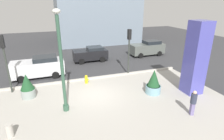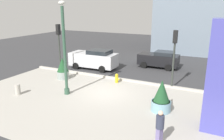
{
  "view_description": "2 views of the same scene",
  "coord_description": "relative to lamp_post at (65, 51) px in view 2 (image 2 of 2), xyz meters",
  "views": [
    {
      "loc": [
        -2.81,
        -11.93,
        6.56
      ],
      "look_at": [
        0.91,
        -1.11,
        2.3
      ],
      "focal_mm": 29.48,
      "sensor_mm": 36.0,
      "label": 1
    },
    {
      "loc": [
        6.93,
        -12.95,
        5.87
      ],
      "look_at": [
        1.02,
        -0.96,
        2.06
      ],
      "focal_mm": 35.77,
      "sensor_mm": 36.0,
      "label": 2
    }
  ],
  "objects": [
    {
      "name": "plaza_pavement",
      "position": [
        2.29,
        -0.66,
        -3.04
      ],
      "size": [
        18.0,
        10.0,
        0.02
      ],
      "primitive_type": "cube",
      "color": "#ADA89E",
      "rests_on": "ground_plane"
    },
    {
      "name": "car_curb_west",
      "position": [
        3.86,
        9.83,
        -2.19
      ],
      "size": [
        3.9,
        2.06,
        1.66
      ],
      "color": "black",
      "rests_on": "ground_plane"
    },
    {
      "name": "car_curb_east",
      "position": [
        -1.73,
        6.6,
        -2.07
      ],
      "size": [
        4.65,
        2.21,
        1.89
      ],
      "color": "silver",
      "rests_on": "ground_plane"
    },
    {
      "name": "concrete_bollard",
      "position": [
        -2.98,
        -1.57,
        -2.66
      ],
      "size": [
        0.36,
        0.36,
        0.75
      ],
      "primitive_type": "cylinder",
      "color": "#B2ADA3",
      "rests_on": "ground_plane"
    },
    {
      "name": "potted_plant_near_left",
      "position": [
        6.51,
        0.29,
        -2.19
      ],
      "size": [
        1.14,
        1.14,
        1.88
      ],
      "color": "#7AA8B7",
      "rests_on": "ground_plane"
    },
    {
      "name": "traffic_light_far_side",
      "position": [
        -3.68,
        3.95,
        -0.07
      ],
      "size": [
        0.28,
        0.42,
        4.4
      ],
      "color": "#333833",
      "rests_on": "ground_plane"
    },
    {
      "name": "traffic_light_corner",
      "position": [
        6.28,
        4.44,
        -0.12
      ],
      "size": [
        0.28,
        0.42,
        4.29
      ],
      "color": "#333833",
      "rests_on": "ground_plane"
    },
    {
      "name": "curb_strip",
      "position": [
        2.29,
        4.46,
        -2.96
      ],
      "size": [
        18.0,
        0.24,
        0.16
      ],
      "primitive_type": "cube",
      "color": "#B7B2A8",
      "rests_on": "ground_plane"
    },
    {
      "name": "fire_hydrant",
      "position": [
        2.08,
        3.72,
        -2.67
      ],
      "size": [
        0.36,
        0.26,
        0.75
      ],
      "color": "gold",
      "rests_on": "ground_plane"
    },
    {
      "name": "ground_plane",
      "position": [
        2.29,
        5.34,
        -3.04
      ],
      "size": [
        60.0,
        60.0,
        0.0
      ],
      "primitive_type": "plane",
      "color": "#38383A"
    },
    {
      "name": "lamp_post",
      "position": [
        0.0,
        0.0,
        0.0
      ],
      "size": [
        0.44,
        0.44,
        6.23
      ],
      "color": "#335642",
      "rests_on": "ground_plane"
    },
    {
      "name": "pedestrian_crossing",
      "position": [
        7.27,
        -2.99,
        -2.13
      ],
      "size": [
        0.47,
        0.47,
        1.63
      ],
      "color": "slate",
      "rests_on": "ground_plane"
    },
    {
      "name": "potted_plant_mid_plaza",
      "position": [
        -2.39,
        2.64,
        -2.15
      ],
      "size": [
        0.98,
        0.98,
        1.81
      ],
      "color": "gray",
      "rests_on": "ground_plane"
    },
    {
      "name": "art_pillar_blue",
      "position": [
        9.39,
        -0.48,
        -0.34
      ],
      "size": [
        1.24,
        1.24,
        5.38
      ],
      "primitive_type": "cube",
      "color": "#4C4CAD",
      "rests_on": "ground_plane"
    }
  ]
}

